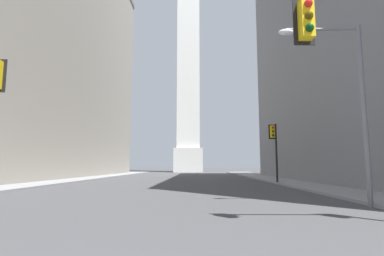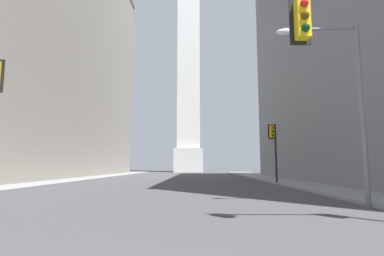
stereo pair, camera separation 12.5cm
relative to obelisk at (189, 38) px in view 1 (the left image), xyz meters
name	(u,v)px [view 1 (the left image)]	position (x,y,z in m)	size (l,w,h in m)	color
sidewalk_left	(46,182)	(-11.61, -46.84, -34.57)	(5.00, 87.83, 0.15)	gray
sidewalk_right	(300,183)	(11.61, -46.84, -34.57)	(5.00, 87.83, 0.15)	gray
obelisk	(189,38)	(0.00, 0.00, 0.00)	(7.00, 7.00, 72.17)	silver
traffic_light_mid_right	(274,144)	(9.17, -47.69, -31.13)	(0.80, 0.53, 5.32)	black
street_lamp	(348,90)	(8.47, -62.40, -29.98)	(3.43, 0.36, 7.44)	slate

